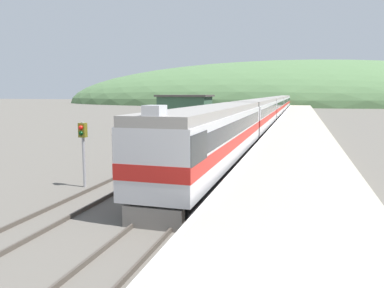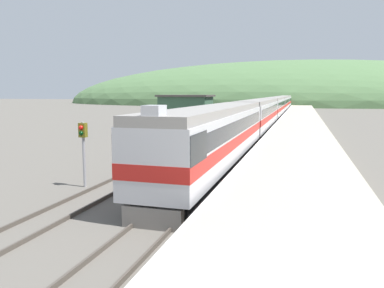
# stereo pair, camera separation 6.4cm
# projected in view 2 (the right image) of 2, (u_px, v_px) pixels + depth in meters

# --- Properties ---
(track_main) EXTENTS (1.52, 180.00, 0.16)m
(track_main) POSITION_uv_depth(u_px,v_px,m) (274.00, 119.00, 67.98)
(track_main) COLOR #4C443D
(track_main) RESTS_ON ground
(track_siding) EXTENTS (1.52, 180.00, 0.16)m
(track_siding) POSITION_uv_depth(u_px,v_px,m) (251.00, 118.00, 69.13)
(track_siding) COLOR #4C443D
(track_siding) RESTS_ON ground
(platform) EXTENTS (5.91, 140.00, 0.97)m
(platform) POSITION_uv_depth(u_px,v_px,m) (300.00, 126.00, 47.62)
(platform) COLOR #B2A893
(platform) RESTS_ON ground
(distant_hills) EXTENTS (207.56, 93.40, 36.51)m
(distant_hills) POSITION_uv_depth(u_px,v_px,m) (291.00, 104.00, 161.13)
(distant_hills) COLOR #517547
(distant_hills) RESTS_ON ground
(station_shed) EXTENTS (6.66, 4.98, 4.46)m
(station_shed) POSITION_uv_depth(u_px,v_px,m) (186.00, 112.00, 48.48)
(station_shed) COLOR #385B42
(station_shed) RESTS_ON ground
(express_train_lead_car) EXTENTS (2.85, 20.80, 4.29)m
(express_train_lead_car) POSITION_uv_depth(u_px,v_px,m) (216.00, 136.00, 22.27)
(express_train_lead_car) COLOR black
(express_train_lead_car) RESTS_ON ground
(carriage_second) EXTENTS (2.84, 22.76, 3.93)m
(carriage_second) POSITION_uv_depth(u_px,v_px,m) (259.00, 115.00, 44.03)
(carriage_second) COLOR black
(carriage_second) RESTS_ON ground
(carriage_third) EXTENTS (2.84, 22.76, 3.93)m
(carriage_third) POSITION_uv_depth(u_px,v_px,m) (274.00, 107.00, 66.50)
(carriage_third) COLOR black
(carriage_third) RESTS_ON ground
(carriage_fourth) EXTENTS (2.84, 22.76, 3.93)m
(carriage_fourth) POSITION_uv_depth(u_px,v_px,m) (281.00, 104.00, 88.97)
(carriage_fourth) COLOR black
(carriage_fourth) RESTS_ON ground
(carriage_fifth) EXTENTS (2.84, 22.76, 3.93)m
(carriage_fifth) POSITION_uv_depth(u_px,v_px,m) (286.00, 102.00, 111.44)
(carriage_fifth) COLOR black
(carriage_fifth) RESTS_ON ground
(signal_post_siding) EXTENTS (0.36, 0.42, 3.28)m
(signal_post_siding) POSITION_uv_depth(u_px,v_px,m) (83.00, 140.00, 18.53)
(signal_post_siding) COLOR #9E9EA3
(signal_post_siding) RESTS_ON ground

